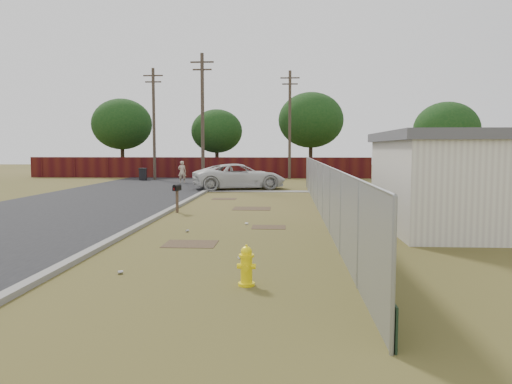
# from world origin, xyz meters

# --- Properties ---
(ground) EXTENTS (120.00, 120.00, 0.00)m
(ground) POSITION_xyz_m (0.00, 0.00, 0.00)
(ground) COLOR brown
(ground) RESTS_ON ground
(street) EXTENTS (15.10, 60.00, 0.12)m
(street) POSITION_xyz_m (-6.76, 8.05, 0.02)
(street) COLOR black
(street) RESTS_ON ground
(chainlink_fence) EXTENTS (0.10, 27.06, 2.02)m
(chainlink_fence) POSITION_xyz_m (3.12, 1.03, 0.80)
(chainlink_fence) COLOR gray
(chainlink_fence) RESTS_ON ground
(privacy_fence) EXTENTS (30.00, 0.12, 1.80)m
(privacy_fence) POSITION_xyz_m (-6.00, 25.00, 0.90)
(privacy_fence) COLOR #44130E
(privacy_fence) RESTS_ON ground
(utility_poles) EXTENTS (12.60, 8.24, 9.00)m
(utility_poles) POSITION_xyz_m (-3.67, 20.67, 4.69)
(utility_poles) COLOR #4A3C31
(utility_poles) RESTS_ON ground
(houses) EXTENTS (9.30, 17.24, 3.10)m
(houses) POSITION_xyz_m (9.70, 3.13, 1.56)
(houses) COLOR silver
(houses) RESTS_ON ground
(horizon_trees) EXTENTS (33.32, 31.94, 7.78)m
(horizon_trees) POSITION_xyz_m (0.84, 23.56, 4.63)
(horizon_trees) COLOR #2D2214
(horizon_trees) RESTS_ON ground
(fire_hydrant) EXTENTS (0.35, 0.35, 0.78)m
(fire_hydrant) POSITION_xyz_m (1.04, -8.97, 0.37)
(fire_hydrant) COLOR yellow
(fire_hydrant) RESTS_ON ground
(mailbox) EXTENTS (0.28, 0.50, 1.14)m
(mailbox) POSITION_xyz_m (-2.60, 1.49, 0.90)
(mailbox) COLOR brown
(mailbox) RESTS_ON ground
(pickup_truck) EXTENTS (6.35, 4.38, 1.61)m
(pickup_truck) POSITION_xyz_m (-1.20, 13.08, 0.81)
(pickup_truck) COLOR silver
(pickup_truck) RESTS_ON ground
(pedestrian) EXTENTS (0.64, 0.46, 1.64)m
(pedestrian) POSITION_xyz_m (-5.99, 18.49, 0.82)
(pedestrian) COLOR tan
(pedestrian) RESTS_ON ground
(trash_bin) EXTENTS (0.76, 0.75, 0.99)m
(trash_bin) POSITION_xyz_m (-9.80, 21.37, 0.51)
(trash_bin) COLOR black
(trash_bin) RESTS_ON ground
(scattered_litter) EXTENTS (2.41, 6.87, 0.07)m
(scattered_litter) POSITION_xyz_m (-0.44, -4.89, 0.04)
(scattered_litter) COLOR silver
(scattered_litter) RESTS_ON ground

